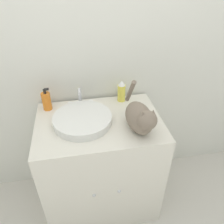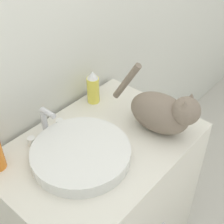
% 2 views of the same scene
% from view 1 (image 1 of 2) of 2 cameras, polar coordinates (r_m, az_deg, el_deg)
% --- Properties ---
extents(wall_back, '(6.00, 0.05, 2.50)m').
position_cam_1_polar(wall_back, '(1.55, -5.67, 17.51)').
color(wall_back, silver).
rests_on(wall_back, ground_plane).
extents(vanity_cabinet, '(0.83, 0.59, 0.84)m').
position_cam_1_polar(vanity_cabinet, '(1.73, -2.95, -13.42)').
color(vanity_cabinet, silver).
rests_on(vanity_cabinet, ground_plane).
extents(sink_basin, '(0.38, 0.38, 0.05)m').
position_cam_1_polar(sink_basin, '(1.43, -7.70, -1.91)').
color(sink_basin, white).
rests_on(sink_basin, vanity_cabinet).
extents(faucet, '(0.18, 0.09, 0.15)m').
position_cam_1_polar(faucet, '(1.57, -8.31, 3.39)').
color(faucet, silver).
rests_on(faucet, vanity_cabinet).
extents(cat, '(0.18, 0.40, 0.28)m').
position_cam_1_polar(cat, '(1.32, 7.35, -1.39)').
color(cat, '#7A6B5B').
rests_on(cat, vanity_cabinet).
extents(soap_bottle, '(0.06, 0.06, 0.17)m').
position_cam_1_polar(soap_bottle, '(1.59, -16.73, 2.82)').
color(soap_bottle, orange).
rests_on(soap_bottle, vanity_cabinet).
extents(spray_bottle, '(0.06, 0.06, 0.16)m').
position_cam_1_polar(spray_bottle, '(1.62, 2.49, 5.46)').
color(spray_bottle, '#EADB4C').
rests_on(spray_bottle, vanity_cabinet).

